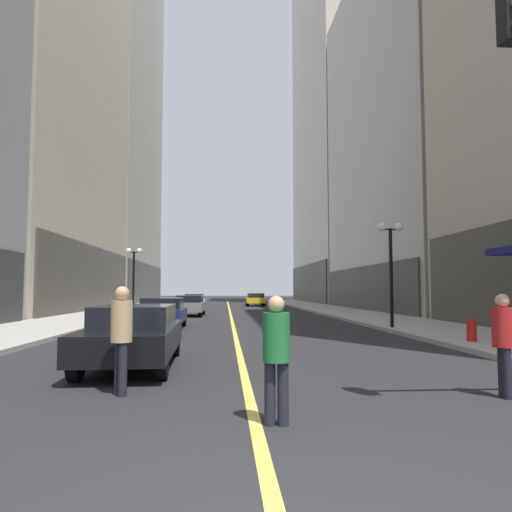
{
  "coord_description": "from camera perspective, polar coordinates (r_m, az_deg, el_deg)",
  "views": [
    {
      "loc": [
        -0.38,
        -3.13,
        1.66
      ],
      "look_at": [
        2.2,
        37.01,
        4.5
      ],
      "focal_mm": 33.82,
      "sensor_mm": 36.0,
      "label": 1
    }
  ],
  "objects": [
    {
      "name": "pedestrian_in_red_jacket",
      "position": [
        8.51,
        27.24,
        -8.55
      ],
      "size": [
        0.39,
        0.39,
        1.6
      ],
      "color": "black",
      "rests_on": "ground"
    },
    {
      "name": "car_grey",
      "position": [
        31.38,
        -7.8,
        -5.73
      ],
      "size": [
        1.84,
        4.27,
        1.32
      ],
      "color": "slate",
      "rests_on": "ground"
    },
    {
      "name": "car_navy",
      "position": [
        21.2,
        -11.01,
        -6.52
      ],
      "size": [
        1.9,
        4.1,
        1.32
      ],
      "color": "#141E4C",
      "rests_on": "ground"
    },
    {
      "name": "building_right_mid",
      "position": [
        43.58,
        21.26,
        13.44
      ],
      "size": [
        14.08,
        24.0,
        29.2
      ],
      "color": "#A8A399",
      "rests_on": "ground"
    },
    {
      "name": "car_black",
      "position": [
        11.04,
        -14.19,
        -8.82
      ],
      "size": [
        1.92,
        4.8,
        1.32
      ],
      "color": "black",
      "rests_on": "ground"
    },
    {
      "name": "car_yellow",
      "position": [
        50.55,
        -0.08,
        -5.11
      ],
      "size": [
        1.9,
        4.49,
        1.32
      ],
      "color": "yellow",
      "rests_on": "ground"
    },
    {
      "name": "sidewalk_left",
      "position": [
        38.96,
        -15.42,
        -6.23
      ],
      "size": [
        4.5,
        78.0,
        0.15
      ],
      "primitive_type": "cube",
      "color": "#ADA8A0",
      "rests_on": "ground"
    },
    {
      "name": "lane_centre_stripe",
      "position": [
        38.16,
        -3.12,
        -6.53
      ],
      "size": [
        0.16,
        70.0,
        0.01
      ],
      "primitive_type": "cube",
      "color": "#E5D64C",
      "rests_on": "ground"
    },
    {
      "name": "ground_plane",
      "position": [
        38.16,
        -3.12,
        -6.53
      ],
      "size": [
        200.0,
        200.0,
        0.0
      ],
      "primitive_type": "plane",
      "color": "#262628"
    },
    {
      "name": "building_left_mid",
      "position": [
        46.65,
        -25.98,
        25.03
      ],
      "size": [
        12.23,
        24.0,
        48.24
      ],
      "color": "#B7AD99",
      "rests_on": "ground"
    },
    {
      "name": "sidewalk_right",
      "position": [
        39.12,
        9.13,
        -6.32
      ],
      "size": [
        4.5,
        78.0,
        0.15
      ],
      "primitive_type": "cube",
      "color": "#ADA8A0",
      "rests_on": "ground"
    },
    {
      "name": "fire_hydrant_right",
      "position": [
        15.75,
        24.15,
        -8.29
      ],
      "size": [
        0.28,
        0.28,
        0.8
      ],
      "primitive_type": "cylinder",
      "color": "red",
      "rests_on": "ground"
    },
    {
      "name": "pedestrian_in_tan_trench",
      "position": [
        8.05,
        -15.63,
        -8.58
      ],
      "size": [
        0.47,
        0.47,
        1.72
      ],
      "color": "black",
      "rests_on": "ground"
    },
    {
      "name": "street_lamp_left_far",
      "position": [
        32.77,
        -14.26,
        -1.13
      ],
      "size": [
        1.06,
        0.36,
        4.43
      ],
      "color": "black",
      "rests_on": "ground"
    },
    {
      "name": "building_right_far",
      "position": [
        70.17,
        12.07,
        16.65
      ],
      "size": [
        14.71,
        26.0,
        52.85
      ],
      "color": "#B7AD99",
      "rests_on": "ground"
    },
    {
      "name": "pedestrian_in_green_parka",
      "position": [
        6.1,
        2.42,
        -11.02
      ],
      "size": [
        0.39,
        0.39,
        1.59
      ],
      "color": "black",
      "rests_on": "ground"
    },
    {
      "name": "car_white",
      "position": [
        41.77,
        -7.32,
        -5.3
      ],
      "size": [
        1.99,
        4.34,
        1.32
      ],
      "color": "silver",
      "rests_on": "ground"
    },
    {
      "name": "street_lamp_right_mid",
      "position": [
        20.51,
        15.65,
        0.57
      ],
      "size": [
        1.06,
        0.36,
        4.43
      ],
      "color": "black",
      "rests_on": "ground"
    }
  ]
}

